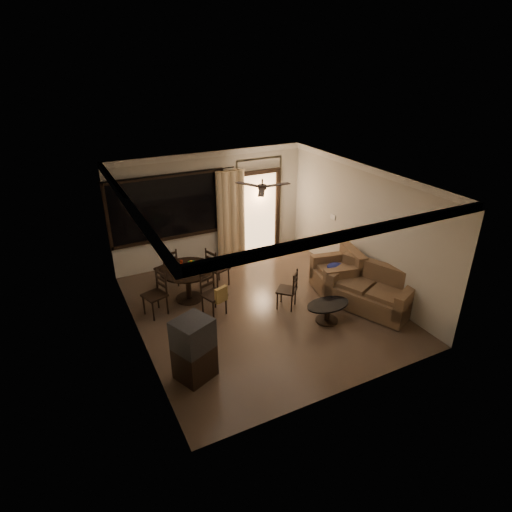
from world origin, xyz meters
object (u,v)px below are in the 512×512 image
sofa (372,292)px  side_chair (287,296)px  dining_chair_east (218,275)px  dining_chair_west (156,302)px  dining_chair_south (214,301)px  dining_table (188,275)px  tv_cabinet (194,349)px  coffee_table (328,310)px  armchair (339,275)px  dining_chair_north (167,276)px

sofa → side_chair: 1.79m
dining_chair_east → sofa: dining_chair_east is taller
dining_chair_west → dining_chair_south: size_ratio=1.00×
side_chair → dining_chair_west: bearing=-65.9°
dining_table → side_chair: (1.74, -1.25, -0.33)m
dining_chair_south → tv_cabinet: 1.90m
dining_chair_west → coffee_table: bearing=40.0°
dining_chair_east → coffee_table: dining_chair_east is taller
side_chair → dining_chair_east: bearing=-102.8°
dining_table → armchair: bearing=-20.1°
dining_table → side_chair: size_ratio=1.37×
dining_chair_north → armchair: bearing=132.0°
dining_chair_west → coffee_table: 3.49m
dining_chair_east → side_chair: bearing=-167.0°
dining_chair_north → armchair: armchair is taller
sofa → coffee_table: (-1.14, -0.02, -0.09)m
side_chair → dining_chair_south: bearing=-61.5°
dining_chair_east → dining_chair_south: (-0.51, -1.08, 0.02)m
tv_cabinet → coffee_table: 2.94m
dining_chair_south → tv_cabinet: size_ratio=0.86×
dining_chair_north → coffee_table: dining_chair_north is taller
dining_chair_west → tv_cabinet: tv_cabinet is taller
armchair → tv_cabinet: bearing=-150.1°
dining_chair_north → dining_chair_east: bearing=136.8°
dining_chair_west → dining_chair_east: same height
dining_chair_east → tv_cabinet: (-1.50, -2.69, 0.27)m
dining_table → dining_chair_west: (-0.79, -0.27, -0.30)m
dining_chair_west → side_chair: (2.53, -0.98, -0.03)m
armchair → dining_chair_north: bearing=162.7°
dining_chair_west → dining_chair_east: 1.67m
dining_table → dining_chair_south: 0.90m
dining_table → side_chair: 2.17m
dining_chair_east → tv_cabinet: tv_cabinet is taller
dining_chair_north → sofa: (3.59, -2.79, 0.08)m
tv_cabinet → sofa: size_ratio=0.58×
armchair → dining_table: bearing=171.7°
dining_chair_west → armchair: armchair is taller
dining_table → armchair: size_ratio=1.07×
dining_table → tv_cabinet: (-0.71, -2.42, -0.03)m
sofa → tv_cabinet: bearing=161.4°
dining_chair_east → armchair: bearing=-140.0°
tv_cabinet → sofa: bearing=-18.3°
dining_chair_south → tv_cabinet: tv_cabinet is taller
sofa → side_chair: size_ratio=2.20×
dining_chair_west → side_chair: bearing=49.9°
dining_chair_south → dining_chair_east: bearing=45.7°
dining_chair_north → sofa: bearing=123.3°
tv_cabinet → dining_chair_west: bearing=68.7°
dining_table → coffee_table: dining_table is taller
dining_chair_south → side_chair: 1.53m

